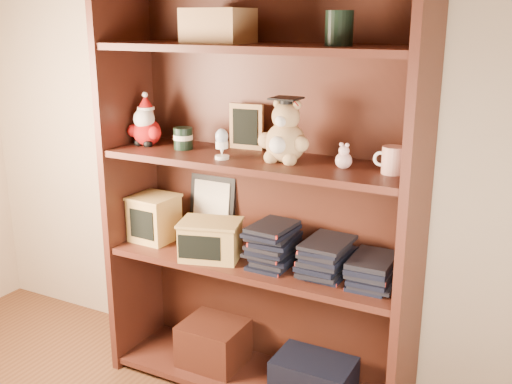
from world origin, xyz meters
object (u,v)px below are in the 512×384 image
grad_teddy_bear (285,137)px  teacher_mug (392,160)px  treats_box (154,218)px  bookcase (262,199)px

grad_teddy_bear → teacher_mug: 0.38m
teacher_mug → treats_box: (-0.97, -0.00, -0.35)m
grad_teddy_bear → teacher_mug: (0.38, 0.01, -0.04)m
grad_teddy_bear → teacher_mug: grad_teddy_bear is taller
bookcase → teacher_mug: size_ratio=15.74×
bookcase → treats_box: 0.49m
bookcase → treats_box: bearing=-173.8°
treats_box → grad_teddy_bear: bearing=-0.6°
bookcase → teacher_mug: 0.55m
bookcase → teacher_mug: bearing=-5.8°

